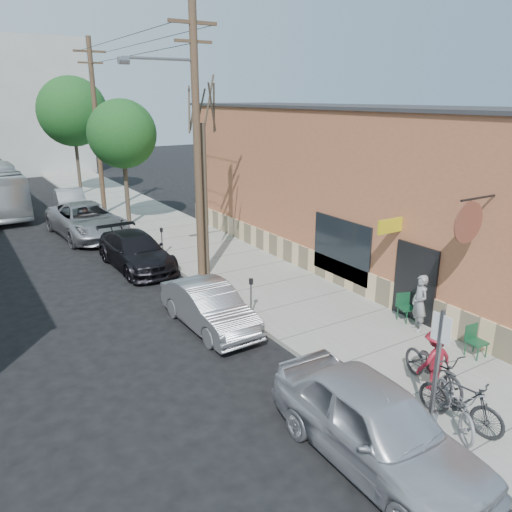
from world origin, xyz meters
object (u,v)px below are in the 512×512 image
sign_post (437,361)px  car_2 (136,251)px  utility_pole_near (195,141)px  tree_leafy_mid (122,134)px  car_1 (209,307)px  parking_meter_near (251,291)px  car_0 (376,425)px  car_4 (71,202)px  parked_bike_a (461,402)px  cyclist (435,360)px  patio_chair_a (407,308)px  parked_bike_b (455,402)px  patio_chair_b (477,342)px  tree_bare (205,202)px  tree_leafy_far (72,112)px  patron_grey (420,303)px  car_3 (87,220)px  parking_meter_far (162,237)px

sign_post → car_2: 14.18m
utility_pole_near → tree_leafy_mid: bearing=87.6°
car_1 → car_2: car_2 is taller
parking_meter_near → car_0: car_0 is taller
car_2 → car_4: 11.99m
sign_post → parked_bike_a: sign_post is taller
parking_meter_near → cyclist: cyclist is taller
parking_meter_near → car_4: (-1.45, 18.94, -0.23)m
patio_chair_a → parked_bike_b: (-3.19, -4.19, 0.09)m
patio_chair_b → parked_bike_a: size_ratio=0.45×
tree_leafy_mid → cyclist: tree_leafy_mid is taller
tree_bare → parked_bike_b: (0.18, -11.53, -2.40)m
tree_leafy_far → patron_grey: tree_leafy_far is taller
car_1 → car_0: bearing=-91.3°
tree_leafy_mid → parked_bike_a: tree_leafy_mid is taller
patio_chair_b → car_1: bearing=136.6°
car_0 → cyclist: bearing=20.0°
car_1 → car_4: 18.80m
patio_chair_a → tree_leafy_mid: bearing=121.3°
parking_meter_near → utility_pole_near: utility_pole_near is taller
parking_meter_near → tree_leafy_mid: 14.53m
car_2 → patio_chair_a: bearing=-63.7°
car_3 → parked_bike_b: bearing=-86.5°
tree_leafy_mid → parked_bike_b: 21.59m
car_0 → patio_chair_a: bearing=37.8°
parking_meter_far → patron_grey: (3.70, -11.29, 0.05)m
tree_leafy_mid → patio_chair_b: bearing=-80.7°
utility_pole_near → tree_bare: size_ratio=1.70×
car_4 → tree_leafy_far: bearing=76.9°
car_0 → car_4: 25.97m
tree_bare → tree_leafy_mid: (0.00, 9.62, 1.96)m
parking_meter_near → cyclist: size_ratio=0.80×
parking_meter_near → parked_bike_a: parking_meter_near is taller
patron_grey → car_3: patron_grey is taller
sign_post → car_0: (-1.55, 0.07, -0.98)m
patron_grey → tree_leafy_far: bearing=-152.0°
tree_bare → tree_leafy_mid: bearing=90.0°
utility_pole_near → patron_grey: size_ratio=5.67×
car_2 → parking_meter_near: bearing=-80.2°
tree_bare → patio_chair_a: size_ratio=6.67×
parking_meter_far → parked_bike_b: parking_meter_far is taller
car_1 → car_2: bearing=88.7°
tree_leafy_mid → patron_grey: size_ratio=3.81×
car_0 → car_2: car_0 is taller
patron_grey → car_1: size_ratio=0.42×
parked_bike_a → car_4: car_4 is taller
patio_chair_a → car_0: 6.71m
tree_leafy_far → parked_bike_a: tree_leafy_far is taller
patio_chair_a → parked_bike_b: size_ratio=0.43×
sign_post → car_2: sign_post is taller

